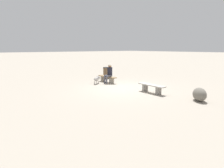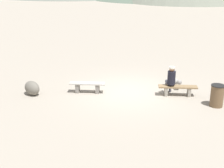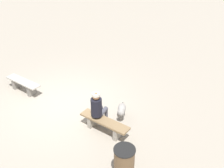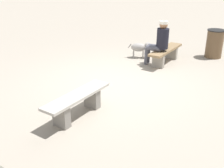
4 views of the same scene
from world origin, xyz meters
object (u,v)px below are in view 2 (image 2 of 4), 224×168
Objects in this scene: bench_right at (178,89)px; dog at (177,82)px; boulder at (32,88)px; bench_left at (87,86)px; seated_person at (171,78)px; trash_bin at (217,96)px.

bench_right is 0.87m from dog.
dog is 6.52m from boulder.
bench_right is 2.00× the size of boulder.
bench_left is 0.96× the size of bench_right.
seated_person is 1.48× the size of trash_bin.
dog is (0.35, 0.79, -0.42)m from seated_person.
dog is (0.04, 0.87, 0.03)m from bench_right.
trash_bin is (1.39, -1.90, 0.10)m from dog.
trash_bin reaches higher than dog.
bench_right is (3.97, -0.01, 0.01)m from bench_left.
trash_bin reaches higher than bench_right.
boulder is (-6.38, -1.35, -0.04)m from dog.
bench_left is at bearing 171.78° from seated_person.
trash_bin is at bearing -36.54° from bench_right.
bench_left is 1.79× the size of trash_bin.
bench_left is 2.42m from boulder.
bench_right is 1.76m from trash_bin.
seated_person reaches higher than trash_bin.
seated_person is at bearing 147.53° from trash_bin.
seated_person is (-0.31, 0.08, 0.45)m from bench_right.
trash_bin is (5.40, -1.04, 0.14)m from bench_left.
dog is at bearing 11.96° from boulder.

